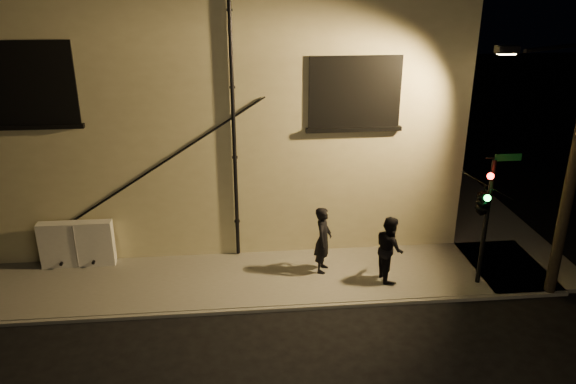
{
  "coord_description": "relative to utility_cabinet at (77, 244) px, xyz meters",
  "views": [
    {
      "loc": [
        -1.77,
        -12.31,
        8.17
      ],
      "look_at": [
        -0.39,
        1.8,
        2.54
      ],
      "focal_mm": 35.0,
      "sensor_mm": 36.0,
      "label": 1
    }
  ],
  "objects": [
    {
      "name": "ground",
      "position": [
        6.43,
        -2.7,
        -0.8
      ],
      "size": [
        90.0,
        90.0,
        0.0
      ],
      "primitive_type": "plane",
      "color": "black"
    },
    {
      "name": "sidewalk",
      "position": [
        7.65,
        1.69,
        -0.74
      ],
      "size": [
        21.0,
        16.0,
        0.12
      ],
      "color": "slate",
      "rests_on": "ground"
    },
    {
      "name": "building",
      "position": [
        3.43,
        6.29,
        3.6
      ],
      "size": [
        16.2,
        12.23,
        8.8
      ],
      "color": "beige",
      "rests_on": "ground"
    },
    {
      "name": "utility_cabinet",
      "position": [
        0.0,
        0.0,
        0.0
      ],
      "size": [
        2.08,
        0.35,
        1.37
      ],
      "primitive_type": "cube",
      "color": "silver",
      "rests_on": "sidewalk"
    },
    {
      "name": "pedestrian_a",
      "position": [
        7.02,
        -1.0,
        0.29
      ],
      "size": [
        0.69,
        0.83,
        1.95
      ],
      "primitive_type": "imported",
      "rotation": [
        0.0,
        0.0,
        1.21
      ],
      "color": "black",
      "rests_on": "sidewalk"
    },
    {
      "name": "pedestrian_b",
      "position": [
        8.77,
        -1.61,
        0.25
      ],
      "size": [
        0.78,
        0.96,
        1.86
      ],
      "primitive_type": "imported",
      "rotation": [
        0.0,
        0.0,
        1.66
      ],
      "color": "black",
      "rests_on": "sidewalk"
    },
    {
      "name": "traffic_signal",
      "position": [
        11.0,
        -2.17,
        1.82
      ],
      "size": [
        1.37,
        2.19,
        3.7
      ],
      "color": "black",
      "rests_on": "sidewalk"
    },
    {
      "name": "streetlamp_pole",
      "position": [
        12.86,
        -2.58,
        2.9
      ],
      "size": [
        2.02,
        1.38,
        6.93
      ],
      "color": "black",
      "rests_on": "ground"
    }
  ]
}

